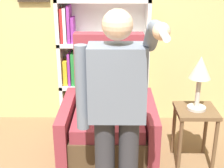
{
  "coord_description": "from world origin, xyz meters",
  "views": [
    {
      "loc": [
        0.24,
        -1.66,
        1.83
      ],
      "look_at": [
        0.22,
        0.68,
        0.96
      ],
      "focal_mm": 50.0,
      "sensor_mm": 36.0,
      "label": 1
    }
  ],
  "objects": [
    {
      "name": "bookcase",
      "position": [
        0.01,
        1.87,
        0.73
      ],
      "size": [
        1.04,
        0.28,
        1.52
      ],
      "color": "white",
      "rests_on": "ground_plane"
    },
    {
      "name": "side_table",
      "position": [
        1.01,
        1.03,
        0.46
      ],
      "size": [
        0.38,
        0.38,
        0.58
      ],
      "color": "brown",
      "rests_on": "ground_plane"
    },
    {
      "name": "armchair",
      "position": [
        0.18,
        1.09,
        0.38
      ],
      "size": [
        0.89,
        0.87,
        1.23
      ],
      "color": "#4C3823",
      "rests_on": "ground_plane"
    },
    {
      "name": "table_lamp",
      "position": [
        1.01,
        1.03,
        0.95
      ],
      "size": [
        0.2,
        0.2,
        0.51
      ],
      "color": "#B7B2A8",
      "rests_on": "side_table"
    },
    {
      "name": "wall_back",
      "position": [
        -0.0,
        2.03,
        1.4
      ],
      "size": [
        8.0,
        0.11,
        2.8
      ],
      "color": "tan",
      "rests_on": "ground_plane"
    },
    {
      "name": "person_standing",
      "position": [
        0.26,
        0.34,
        0.9
      ],
      "size": [
        0.54,
        0.78,
        1.59
      ],
      "color": "#2D2D33",
      "rests_on": "ground_plane"
    }
  ]
}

